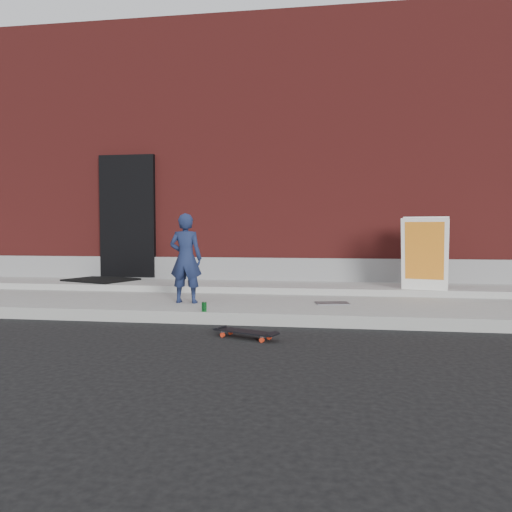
% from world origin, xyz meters
% --- Properties ---
extents(ground, '(80.00, 80.00, 0.00)m').
position_xyz_m(ground, '(0.00, 0.00, 0.00)').
color(ground, black).
rests_on(ground, ground).
extents(sidewalk, '(20.00, 3.00, 0.15)m').
position_xyz_m(sidewalk, '(0.00, 1.50, 0.07)').
color(sidewalk, gray).
rests_on(sidewalk, ground).
extents(apron, '(20.00, 1.20, 0.10)m').
position_xyz_m(apron, '(0.00, 2.40, 0.20)').
color(apron, gray).
rests_on(apron, sidewalk).
extents(building, '(20.00, 8.10, 5.00)m').
position_xyz_m(building, '(-0.00, 6.99, 2.50)').
color(building, maroon).
rests_on(building, ground).
extents(child, '(0.45, 0.29, 1.22)m').
position_xyz_m(child, '(-0.83, 0.73, 0.76)').
color(child, '#182143').
rests_on(child, sidewalk).
extents(skateboard, '(0.72, 0.43, 0.08)m').
position_xyz_m(skateboard, '(0.25, -0.69, 0.06)').
color(skateboard, red).
rests_on(skateboard, ground).
extents(pizza_sign, '(0.82, 0.91, 1.10)m').
position_xyz_m(pizza_sign, '(2.54, 1.97, 0.80)').
color(pizza_sign, white).
rests_on(pizza_sign, apron).
extents(soda_can, '(0.08, 0.08, 0.12)m').
position_xyz_m(soda_can, '(-0.40, 0.05, 0.21)').
color(soda_can, '#187A2D').
rests_on(soda_can, sidewalk).
extents(doormat, '(1.33, 1.21, 0.03)m').
position_xyz_m(doormat, '(-2.90, 2.46, 0.27)').
color(doormat, black).
rests_on(doormat, apron).
extents(utility_plate, '(0.48, 0.36, 0.01)m').
position_xyz_m(utility_plate, '(1.16, 0.95, 0.16)').
color(utility_plate, '#57585C').
rests_on(utility_plate, sidewalk).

